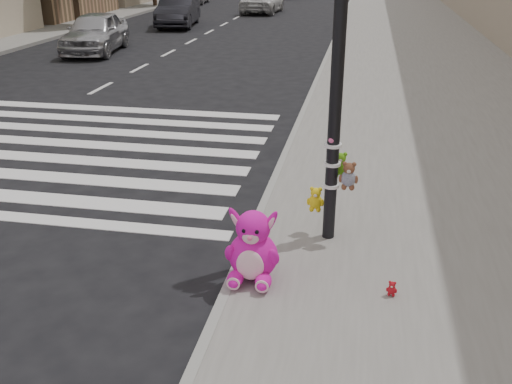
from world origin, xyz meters
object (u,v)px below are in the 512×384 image
(signal_pole, at_px, (336,115))
(red_teddy, at_px, (392,288))
(car_silver_far, at_px, (95,32))
(car_dark_far, at_px, (178,11))
(pink_bunny, at_px, (253,250))
(car_white_near, at_px, (263,2))

(signal_pole, bearing_deg, red_teddy, -59.00)
(car_silver_far, relative_size, car_dark_far, 0.94)
(car_dark_far, bearing_deg, car_silver_far, -103.45)
(pink_bunny, distance_m, car_silver_far, 17.61)
(pink_bunny, xyz_separation_m, red_teddy, (1.60, -0.07, -0.28))
(pink_bunny, bearing_deg, red_teddy, -3.09)
(car_silver_far, height_order, car_white_near, car_silver_far)
(signal_pole, xyz_separation_m, pink_bunny, (-0.81, -1.24, -1.32))
(car_white_near, bearing_deg, car_dark_far, 69.04)
(pink_bunny, bearing_deg, signal_pole, 56.22)
(signal_pole, relative_size, pink_bunny, 4.40)
(car_white_near, bearing_deg, pink_bunny, 102.14)
(red_teddy, height_order, car_white_near, car_white_near)
(red_teddy, bearing_deg, signal_pole, 130.55)
(car_silver_far, bearing_deg, pink_bunny, -67.35)
(pink_bunny, bearing_deg, car_white_near, 99.40)
(signal_pole, bearing_deg, car_white_near, 101.87)
(car_silver_far, height_order, car_dark_far, car_dark_far)
(pink_bunny, height_order, car_silver_far, car_silver_far)
(pink_bunny, height_order, red_teddy, pink_bunny)
(red_teddy, xyz_separation_m, car_dark_far, (-9.97, 23.23, 0.55))
(car_silver_far, bearing_deg, red_teddy, -63.23)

